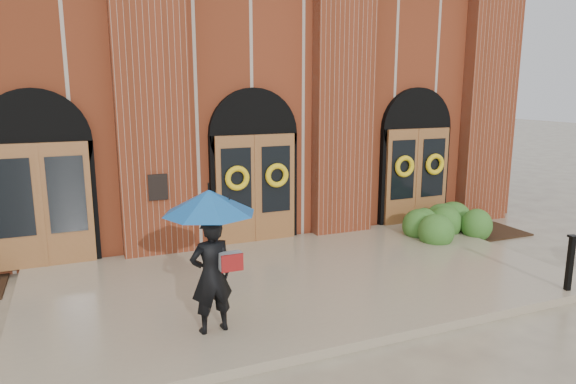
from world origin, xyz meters
TOP-DOWN VIEW (x-y plane):
  - ground at (0.00, 0.00)m, footprint 90.00×90.00m
  - landing at (0.00, 0.15)m, footprint 10.00×5.30m
  - church_building at (0.00, 8.78)m, footprint 16.20×12.53m
  - man_with_umbrella at (-2.10, -1.36)m, footprint 1.47×1.47m
  - metal_post at (4.14, -2.28)m, footprint 0.16×0.16m
  - hedge_wall_right at (5.20, 1.53)m, footprint 2.94×1.17m

SIDE VIEW (x-z plane):
  - ground at x=0.00m, z-range 0.00..0.00m
  - landing at x=0.00m, z-range 0.00..0.15m
  - hedge_wall_right at x=5.20m, z-range 0.00..0.75m
  - metal_post at x=4.14m, z-range 0.18..1.19m
  - man_with_umbrella at x=-2.10m, z-range 0.58..2.72m
  - church_building at x=0.00m, z-range 0.00..7.00m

